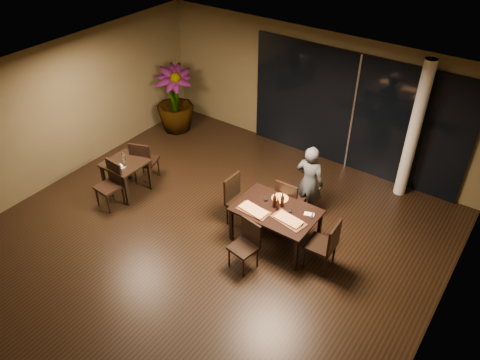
{
  "coord_description": "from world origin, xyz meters",
  "views": [
    {
      "loc": [
        4.25,
        -4.93,
        6.12
      ],
      "look_at": [
        0.17,
        0.83,
        1.05
      ],
      "focal_mm": 35.0,
      "sensor_mm": 36.0,
      "label": 1
    }
  ],
  "objects_px": {
    "side_table": "(125,167)",
    "chair_side_near": "(111,182)",
    "chair_main_right": "(326,243)",
    "diner": "(309,182)",
    "chair_main_left": "(237,198)",
    "chair_main_far": "(289,199)",
    "bottle_b": "(278,204)",
    "bottle_c": "(282,200)",
    "bottle_a": "(275,200)",
    "main_table": "(276,213)",
    "chair_side_far": "(143,160)",
    "chair_main_near": "(247,242)",
    "potted_plant": "(175,100)"
  },
  "relations": [
    {
      "from": "diner",
      "to": "bottle_b",
      "type": "distance_m",
      "value": 1.06
    },
    {
      "from": "main_table",
      "to": "chair_side_far",
      "type": "relative_size",
      "value": 1.46
    },
    {
      "from": "main_table",
      "to": "chair_side_near",
      "type": "xyz_separation_m",
      "value": [
        -3.34,
        -0.96,
        -0.13
      ]
    },
    {
      "from": "chair_main_far",
      "to": "chair_main_near",
      "type": "bearing_deg",
      "value": 88.5
    },
    {
      "from": "chair_side_far",
      "to": "bottle_a",
      "type": "bearing_deg",
      "value": 161.29
    },
    {
      "from": "main_table",
      "to": "chair_side_near",
      "type": "distance_m",
      "value": 3.48
    },
    {
      "from": "chair_main_left",
      "to": "bottle_a",
      "type": "height_order",
      "value": "bottle_a"
    },
    {
      "from": "chair_side_near",
      "to": "bottle_a",
      "type": "bearing_deg",
      "value": 21.47
    },
    {
      "from": "chair_main_right",
      "to": "chair_side_far",
      "type": "xyz_separation_m",
      "value": [
        -4.43,
        0.07,
        -0.0
      ]
    },
    {
      "from": "side_table",
      "to": "chair_side_near",
      "type": "bearing_deg",
      "value": -82.27
    },
    {
      "from": "chair_side_near",
      "to": "bottle_b",
      "type": "xyz_separation_m",
      "value": [
        3.36,
        0.96,
        0.34
      ]
    },
    {
      "from": "main_table",
      "to": "bottle_a",
      "type": "xyz_separation_m",
      "value": [
        -0.07,
        0.05,
        0.23
      ]
    },
    {
      "from": "chair_main_left",
      "to": "diner",
      "type": "relative_size",
      "value": 0.65
    },
    {
      "from": "chair_main_left",
      "to": "bottle_c",
      "type": "distance_m",
      "value": 1.01
    },
    {
      "from": "chair_main_right",
      "to": "chair_side_near",
      "type": "bearing_deg",
      "value": -81.57
    },
    {
      "from": "chair_side_near",
      "to": "bottle_a",
      "type": "relative_size",
      "value": 3.15
    },
    {
      "from": "side_table",
      "to": "bottle_b",
      "type": "distance_m",
      "value": 3.47
    },
    {
      "from": "chair_main_left",
      "to": "main_table",
      "type": "bearing_deg",
      "value": -92.29
    },
    {
      "from": "chair_main_right",
      "to": "chair_side_near",
      "type": "height_order",
      "value": "chair_main_right"
    },
    {
      "from": "bottle_b",
      "to": "chair_main_left",
      "type": "bearing_deg",
      "value": 176.05
    },
    {
      "from": "bottle_a",
      "to": "chair_main_near",
      "type": "bearing_deg",
      "value": -91.2
    },
    {
      "from": "main_table",
      "to": "potted_plant",
      "type": "bearing_deg",
      "value": 153.73
    },
    {
      "from": "chair_main_far",
      "to": "chair_side_far",
      "type": "xyz_separation_m",
      "value": [
        -3.27,
        -0.64,
        0.02
      ]
    },
    {
      "from": "potted_plant",
      "to": "chair_side_near",
      "type": "bearing_deg",
      "value": -71.61
    },
    {
      "from": "side_table",
      "to": "chair_main_near",
      "type": "xyz_separation_m",
      "value": [
        3.31,
        -0.31,
        -0.1
      ]
    },
    {
      "from": "chair_side_far",
      "to": "chair_main_near",
      "type": "bearing_deg",
      "value": 146.55
    },
    {
      "from": "main_table",
      "to": "chair_main_far",
      "type": "relative_size",
      "value": 1.51
    },
    {
      "from": "chair_main_near",
      "to": "chair_main_right",
      "type": "bearing_deg",
      "value": 40.93
    },
    {
      "from": "chair_main_right",
      "to": "chair_side_near",
      "type": "xyz_separation_m",
      "value": [
        -4.41,
        -0.87,
        -0.02
      ]
    },
    {
      "from": "chair_side_near",
      "to": "chair_main_near",
      "type": "bearing_deg",
      "value": 6.99
    },
    {
      "from": "potted_plant",
      "to": "bottle_b",
      "type": "bearing_deg",
      "value": -26.16
    },
    {
      "from": "main_table",
      "to": "chair_main_far",
      "type": "height_order",
      "value": "chair_main_far"
    },
    {
      "from": "chair_main_left",
      "to": "potted_plant",
      "type": "distance_m",
      "value": 4.05
    },
    {
      "from": "bottle_b",
      "to": "bottle_a",
      "type": "bearing_deg",
      "value": 153.08
    },
    {
      "from": "chair_side_far",
      "to": "chair_main_far",
      "type": "bearing_deg",
      "value": 171.12
    },
    {
      "from": "chair_main_near",
      "to": "bottle_c",
      "type": "xyz_separation_m",
      "value": [
        0.12,
        0.95,
        0.38
      ]
    },
    {
      "from": "chair_main_far",
      "to": "chair_main_right",
      "type": "xyz_separation_m",
      "value": [
        1.16,
        -0.71,
        0.02
      ]
    },
    {
      "from": "chair_side_far",
      "to": "chair_side_near",
      "type": "bearing_deg",
      "value": 71.4
    },
    {
      "from": "chair_side_near",
      "to": "side_table",
      "type": "bearing_deg",
      "value": 102.0
    },
    {
      "from": "chair_main_left",
      "to": "bottle_c",
      "type": "height_order",
      "value": "bottle_c"
    },
    {
      "from": "side_table",
      "to": "bottle_c",
      "type": "xyz_separation_m",
      "value": [
        3.43,
        0.64,
        0.28
      ]
    },
    {
      "from": "side_table",
      "to": "chair_side_far",
      "type": "distance_m",
      "value": 0.48
    },
    {
      "from": "side_table",
      "to": "bottle_a",
      "type": "height_order",
      "value": "bottle_a"
    },
    {
      "from": "chair_main_left",
      "to": "chair_main_far",
      "type": "bearing_deg",
      "value": -54.51
    },
    {
      "from": "chair_side_near",
      "to": "bottle_a",
      "type": "distance_m",
      "value": 3.44
    },
    {
      "from": "chair_main_near",
      "to": "bottle_a",
      "type": "bearing_deg",
      "value": 98.03
    },
    {
      "from": "side_table",
      "to": "chair_side_near",
      "type": "xyz_separation_m",
      "value": [
        0.06,
        -0.46,
        -0.07
      ]
    },
    {
      "from": "chair_main_right",
      "to": "diner",
      "type": "relative_size",
      "value": 0.65
    },
    {
      "from": "main_table",
      "to": "chair_side_far",
      "type": "height_order",
      "value": "chair_side_far"
    },
    {
      "from": "potted_plant",
      "to": "bottle_b",
      "type": "xyz_separation_m",
      "value": [
        4.4,
        -2.16,
        0.03
      ]
    }
  ]
}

